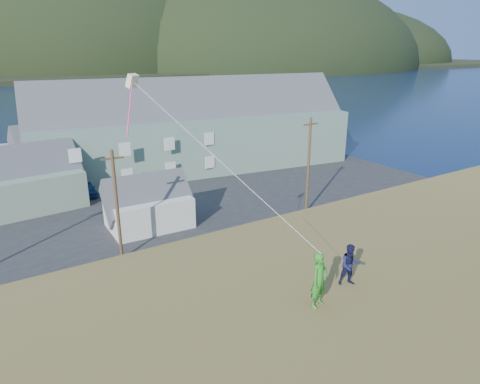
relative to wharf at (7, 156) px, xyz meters
name	(u,v)px	position (x,y,z in m)	size (l,w,h in m)	color
ground	(152,262)	(6.00, -40.00, -0.45)	(900.00, 900.00, 0.00)	#0A1638
grass_strip	(162,273)	(6.00, -42.00, -0.40)	(110.00, 8.00, 0.10)	#4C3D19
waterfront_lot	(93,197)	(6.00, -23.00, -0.39)	(72.00, 36.00, 0.12)	#28282B
wharf	(7,156)	(0.00, 0.00, 0.00)	(26.00, 14.00, 0.90)	gray
far_hills	(44,68)	(41.59, 239.38, 1.55)	(760.00, 265.00, 143.00)	black
lodge	(195,127)	(20.58, -18.35, 4.89)	(40.80, 16.56, 13.94)	slate
shed_palegreen_near	(24,181)	(-0.21, -23.10, 2.40)	(10.96, 7.49, 7.58)	slate
shed_white	(148,204)	(8.23, -33.78, 1.77)	(7.34, 4.98, 5.73)	silver
shed_palegreen_far	(65,149)	(5.81, -11.25, 2.48)	(12.25, 8.11, 7.70)	gray
utility_poles	(129,200)	(5.15, -38.50, 4.18)	(32.21, 0.24, 9.68)	#47331E
kite_flyer_green	(319,280)	(4.91, -58.63, 7.67)	(0.67, 0.44, 1.85)	#297F22
kite_flyer_navy	(350,265)	(6.71, -58.23, 7.50)	(0.73, 0.57, 1.51)	#15163B
kite_rig	(134,87)	(2.34, -50.00, 13.08)	(1.90, 4.80, 10.45)	beige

